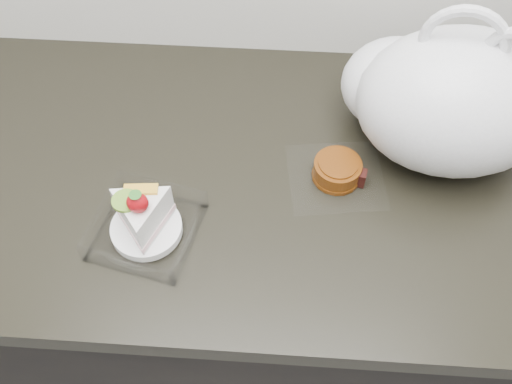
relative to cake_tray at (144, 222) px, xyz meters
The scene contains 4 objects.
counter 0.53m from the cake_tray, 40.20° to the left, with size 2.04×0.64×0.90m.
cake_tray is the anchor object (origin of this frame).
mooncake_wrap 0.33m from the cake_tray, 23.51° to the left, with size 0.18×0.17×0.04m.
plastic_bag 0.51m from the cake_tray, 24.92° to the left, with size 0.40×0.36×0.29m.
Camera 1 is at (0.04, 1.09, 1.67)m, focal length 40.00 mm.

